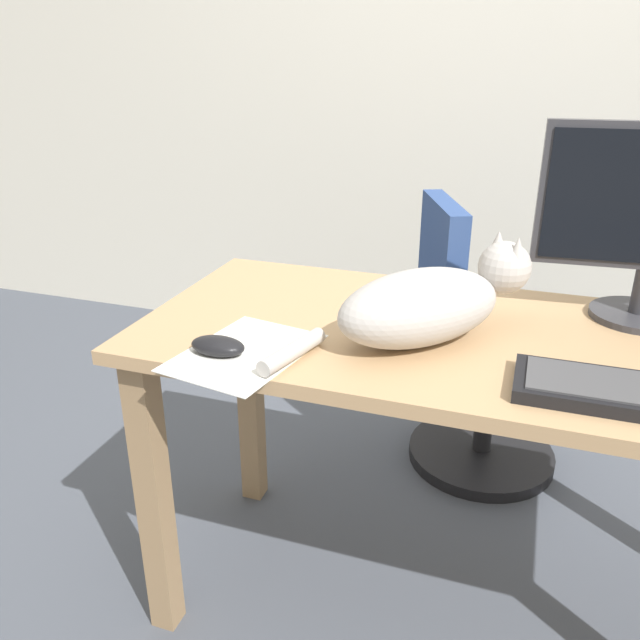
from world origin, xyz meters
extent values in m
plane|color=#474C56|center=(0.00, 0.00, 0.00)|extent=(8.00, 8.00, 0.00)
cube|color=beige|center=(0.00, 1.52, 1.30)|extent=(6.00, 0.04, 2.60)
cube|color=tan|center=(0.00, 0.00, 0.74)|extent=(1.45, 0.64, 0.03)
cube|color=#977752|center=(-0.66, -0.26, 0.36)|extent=(0.06, 0.06, 0.72)
cube|color=#977752|center=(-0.66, 0.26, 0.36)|extent=(0.06, 0.06, 0.72)
cylinder|color=black|center=(-0.01, 0.68, 0.02)|extent=(0.48, 0.48, 0.04)
cylinder|color=black|center=(-0.01, 0.68, 0.21)|extent=(0.06, 0.06, 0.43)
cylinder|color=navy|center=(-0.01, 0.68, 0.46)|extent=(0.44, 0.44, 0.06)
cube|color=navy|center=(-0.18, 0.61, 0.69)|extent=(0.19, 0.35, 0.40)
cylinder|color=#333338|center=(0.30, 0.21, 0.76)|extent=(0.20, 0.20, 0.01)
ellipsoid|color=#B2ADA8|center=(-0.13, -0.07, 0.83)|extent=(0.38, 0.39, 0.15)
sphere|color=#B2ADA8|center=(0.02, 0.09, 0.88)|extent=(0.11, 0.11, 0.11)
cone|color=#B2ADA8|center=(0.00, 0.11, 0.93)|extent=(0.04, 0.04, 0.04)
cone|color=#B2ADA8|center=(0.04, 0.07, 0.93)|extent=(0.04, 0.04, 0.04)
cylinder|color=#B2ADA8|center=(-0.33, -0.23, 0.77)|extent=(0.08, 0.18, 0.03)
ellipsoid|color=black|center=(-0.48, -0.25, 0.77)|extent=(0.11, 0.06, 0.04)
cube|color=white|center=(-0.43, -0.23, 0.75)|extent=(0.26, 0.33, 0.00)
camera|label=1|loc=(0.07, -1.25, 1.30)|focal=36.23mm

